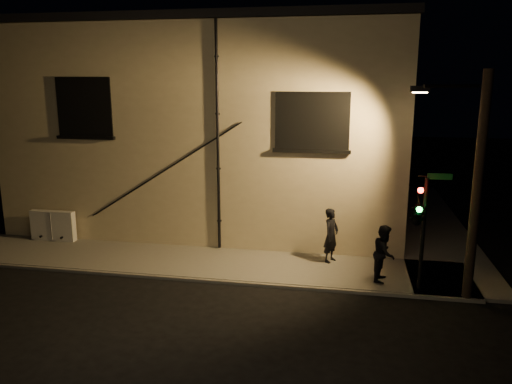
% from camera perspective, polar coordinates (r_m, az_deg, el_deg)
% --- Properties ---
extents(ground, '(90.00, 90.00, 0.00)m').
position_cam_1_polar(ground, '(16.19, -0.55, -10.57)').
color(ground, black).
extents(sidewalk, '(21.00, 16.00, 0.12)m').
position_cam_1_polar(sidewalk, '(20.08, 5.31, -5.75)').
color(sidewalk, slate).
rests_on(sidewalk, ground).
extents(building, '(16.20, 12.23, 8.80)m').
position_cam_1_polar(building, '(24.39, -3.47, 8.00)').
color(building, beige).
rests_on(building, ground).
extents(utility_cabinet, '(1.82, 0.31, 1.20)m').
position_cam_1_polar(utility_cabinet, '(21.50, -22.17, -3.57)').
color(utility_cabinet, silver).
rests_on(utility_cabinet, sidewalk).
extents(pedestrian_a, '(0.73, 0.83, 1.92)m').
position_cam_1_polar(pedestrian_a, '(17.70, 8.57, -4.92)').
color(pedestrian_a, black).
rests_on(pedestrian_a, sidewalk).
extents(pedestrian_b, '(0.87, 1.02, 1.82)m').
position_cam_1_polar(pedestrian_b, '(16.42, 14.45, -6.78)').
color(pedestrian_b, black).
rests_on(pedestrian_b, sidewalk).
extents(traffic_signal, '(1.21, 2.11, 3.61)m').
position_cam_1_polar(traffic_signal, '(15.55, 18.03, -2.24)').
color(traffic_signal, black).
rests_on(traffic_signal, sidewalk).
extents(streetlamp_pole, '(2.01, 1.38, 6.69)m').
position_cam_1_polar(streetlamp_pole, '(15.42, 23.54, 1.16)').
color(streetlamp_pole, black).
rests_on(streetlamp_pole, ground).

